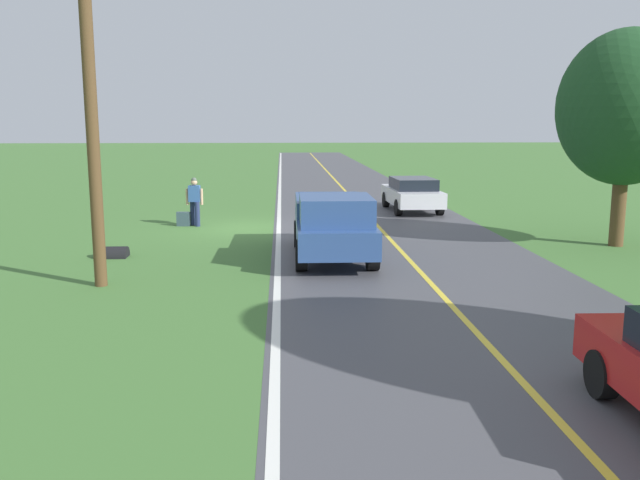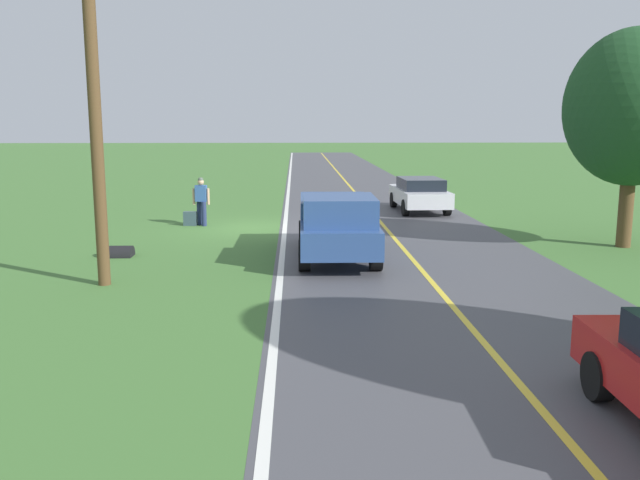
# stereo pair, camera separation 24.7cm
# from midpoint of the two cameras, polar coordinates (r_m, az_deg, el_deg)

# --- Properties ---
(ground_plane) EXTENTS (200.00, 200.00, 0.00)m
(ground_plane) POSITION_cam_midpoint_polar(r_m,az_deg,el_deg) (23.87, -5.67, 1.03)
(ground_plane) COLOR #427033
(road_surface) EXTENTS (7.50, 120.00, 0.00)m
(road_surface) POSITION_cam_midpoint_polar(r_m,az_deg,el_deg) (24.05, 5.82, 1.10)
(road_surface) COLOR #47474C
(road_surface) RESTS_ON ground
(lane_edge_line) EXTENTS (0.16, 117.60, 0.00)m
(lane_edge_line) POSITION_cam_midpoint_polar(r_m,az_deg,el_deg) (23.83, -2.71, 1.06)
(lane_edge_line) COLOR silver
(lane_edge_line) RESTS_ON ground
(lane_centre_line) EXTENTS (0.14, 117.60, 0.00)m
(lane_centre_line) POSITION_cam_midpoint_polar(r_m,az_deg,el_deg) (24.05, 5.82, 1.11)
(lane_centre_line) COLOR gold
(lane_centre_line) RESTS_ON ground
(hitchhiker_walking) EXTENTS (0.62, 0.53, 1.75)m
(hitchhiker_walking) POSITION_cam_midpoint_polar(r_m,az_deg,el_deg) (24.58, -9.77, 3.50)
(hitchhiker_walking) COLOR navy
(hitchhiker_walking) RESTS_ON ground
(suitcase_carried) EXTENTS (0.47, 0.24, 0.51)m
(suitcase_carried) POSITION_cam_midpoint_polar(r_m,az_deg,el_deg) (24.69, -10.71, 1.80)
(suitcase_carried) COLOR #384C56
(suitcase_carried) RESTS_ON ground
(pickup_truck_passing) EXTENTS (2.13, 5.42, 1.82)m
(pickup_truck_passing) POSITION_cam_midpoint_polar(r_m,az_deg,el_deg) (18.17, 1.87, 1.34)
(pickup_truck_passing) COLOR #2D4C84
(pickup_truck_passing) RESTS_ON ground
(tree_far_side_near) EXTENTS (3.96, 3.96, 6.40)m
(tree_far_side_near) POSITION_cam_midpoint_polar(r_m,az_deg,el_deg) (21.86, 25.43, 10.11)
(tree_far_side_near) COLOR brown
(tree_far_side_near) RESTS_ON ground
(sedan_near_oncoming) EXTENTS (2.02, 4.45, 1.41)m
(sedan_near_oncoming) POSITION_cam_midpoint_polar(r_m,az_deg,el_deg) (28.44, 8.71, 3.93)
(sedan_near_oncoming) COLOR silver
(sedan_near_oncoming) RESTS_ON ground
(utility_pole_roadside) EXTENTS (0.28, 0.28, 7.40)m
(utility_pole_roadside) POSITION_cam_midpoint_polar(r_m,az_deg,el_deg) (15.81, -18.12, 9.52)
(utility_pole_roadside) COLOR brown
(utility_pole_roadside) RESTS_ON ground
(drainage_culvert) EXTENTS (0.80, 0.60, 0.60)m
(drainage_culvert) POSITION_cam_midpoint_polar(r_m,az_deg,el_deg) (19.52, -16.41, -1.34)
(drainage_culvert) COLOR black
(drainage_culvert) RESTS_ON ground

